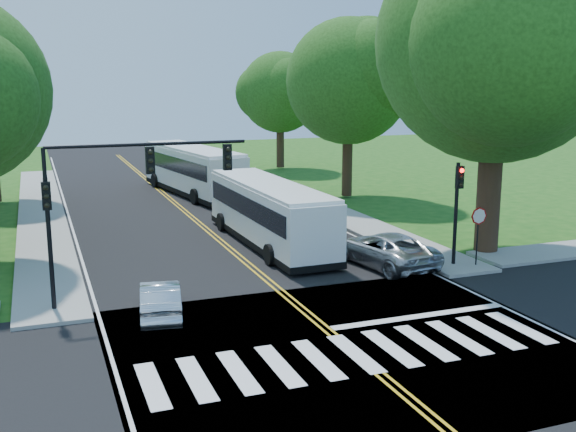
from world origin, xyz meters
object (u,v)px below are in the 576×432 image
bus_lead (269,212)px  suv (385,249)px  bus_follow (193,169)px  dark_sedan (325,220)px  signal_nw (117,185)px  hatchback (160,299)px  signal_ne (457,200)px

bus_lead → suv: bearing=121.1°
bus_lead → bus_follow: 16.05m
suv → dark_sedan: bearing=-100.4°
signal_nw → suv: 11.99m
signal_nw → hatchback: signal_nw is taller
signal_nw → signal_ne: 14.13m
bus_lead → hatchback: size_ratio=3.15×
signal_ne → bus_lead: signal_ne is taller
signal_nw → hatchback: 4.24m
signal_nw → signal_ne: size_ratio=1.62×
bus_lead → suv: 6.52m
suv → dark_sedan: size_ratio=1.30×
hatchback → bus_follow: bearing=-96.5°
signal_ne → hatchback: 13.33m
suv → bus_lead: bearing=-65.9°
dark_sedan → suv: bearing=108.1°
signal_ne → bus_follow: 23.65m
signal_nw → signal_ne: bearing=0.0°
signal_nw → suv: signal_nw is taller
signal_nw → dark_sedan: 14.86m
suv → signal_nw: bearing=-1.7°
signal_ne → hatchback: (-13.01, -1.71, -2.33)m
signal_nw → suv: bearing=6.4°
signal_ne → dark_sedan: signal_ne is taller
bus_lead → signal_nw: bearing=39.3°
signal_nw → dark_sedan: size_ratio=1.74×
hatchback → suv: suv is taller
hatchback → dark_sedan: bearing=-127.4°
signal_nw → bus_lead: signal_nw is taller
suv → dark_sedan: suv is taller
signal_ne → bus_follow: signal_ne is taller
signal_ne → dark_sedan: 9.06m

